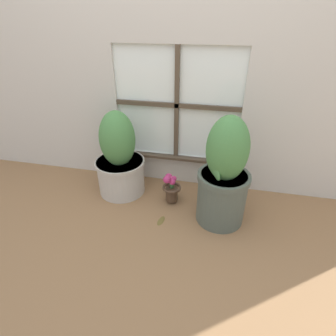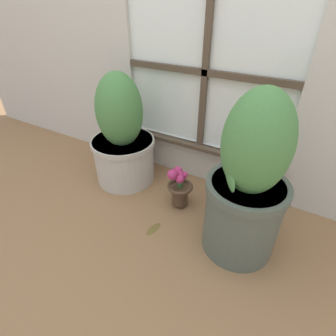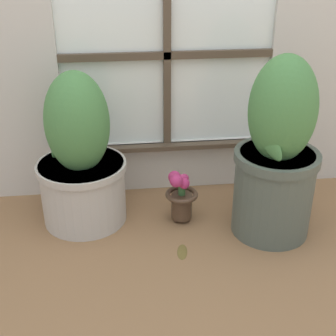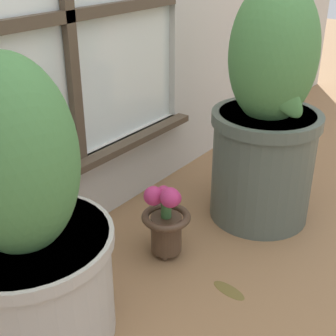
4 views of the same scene
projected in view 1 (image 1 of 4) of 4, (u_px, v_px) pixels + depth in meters
ground_plane at (160, 225)px, 1.96m from camera, size 10.00×10.00×0.00m
wall_with_window at (178, 28)px, 1.85m from camera, size 4.40×0.10×2.50m
potted_plant_left at (120, 160)px, 2.18m from camera, size 0.41×0.41×0.73m
potted_plant_right at (224, 178)px, 1.83m from camera, size 0.37×0.37×0.82m
flower_vase at (171, 188)px, 2.13m from camera, size 0.16×0.16×0.27m
fallen_leaf at (160, 220)px, 1.99m from camera, size 0.06×0.12×0.01m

